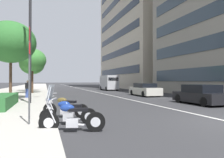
{
  "coord_description": "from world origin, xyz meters",
  "views": [
    {
      "loc": [
        -6.21,
        7.09,
        1.65
      ],
      "look_at": [
        10.04,
        1.79,
        1.81
      ],
      "focal_mm": 32.96,
      "sensor_mm": 36.0,
      "label": 1
    }
  ],
  "objects": [
    {
      "name": "motorcycle_nearest_camera",
      "position": [
        0.51,
        6.29,
        0.44
      ],
      "size": [
        0.74,
        2.09,
        1.48
      ],
      "rotation": [
        0.0,
        0.0,
        1.33
      ],
      "color": "black",
      "rests_on": "ground"
    },
    {
      "name": "motorcycle_under_tarp",
      "position": [
        1.68,
        6.29,
        0.43
      ],
      "size": [
        0.8,
        2.1,
        1.47
      ],
      "rotation": [
        0.0,
        0.0,
        1.3
      ],
      "color": "black",
      "rests_on": "ground"
    },
    {
      "name": "pedestrian_on_plaza",
      "position": [
        13.65,
        8.57,
        0.92
      ],
      "size": [
        0.34,
        0.45,
        1.55
      ],
      "rotation": [
        0.0,
        0.0,
        6.05
      ],
      "color": "#33478C",
      "rests_on": "sidewalk_right_plaza"
    },
    {
      "name": "clipped_hedge_bed",
      "position": [
        7.2,
        9.44,
        0.49
      ],
      "size": [
        5.07,
        1.1,
        0.68
      ],
      "primitive_type": "cube",
      "color": "#28602D",
      "rests_on": "sidewalk_right_plaza"
    },
    {
      "name": "parking_sign_by_curb",
      "position": [
        1.46,
        7.61,
        1.86
      ],
      "size": [
        0.32,
        0.06,
        2.88
      ],
      "color": "#47494C",
      "rests_on": "sidewalk_right_plaza"
    },
    {
      "name": "delivery_van_ahead",
      "position": [
        28.4,
        -3.62,
        1.39
      ],
      "size": [
        5.46,
        2.19,
        2.6
      ],
      "rotation": [
        0.0,
        0.0,
        -0.02
      ],
      "color": "#B7B7BC",
      "rests_on": "ground"
    },
    {
      "name": "street_tree_mid_sidewalk",
      "position": [
        12.04,
        9.74,
        4.77
      ],
      "size": [
        3.93,
        3.93,
        6.3
      ],
      "color": "#473323",
      "rests_on": "sidewalk_right_plaza"
    },
    {
      "name": "car_approaching_light",
      "position": [
        14.16,
        -3.33,
        0.66
      ],
      "size": [
        4.64,
        1.97,
        1.39
      ],
      "rotation": [
        0.0,
        0.0,
        -0.02
      ],
      "color": "beige",
      "rests_on": "ground"
    },
    {
      "name": "street_tree_far_plaza",
      "position": [
        27.04,
        8.97,
        4.18
      ],
      "size": [
        3.62,
        3.62,
        5.58
      ],
      "color": "#473323",
      "rests_on": "sidewalk_right_plaza"
    },
    {
      "name": "street_lamp_with_banners",
      "position": [
        8.76,
        7.81,
        5.45
      ],
      "size": [
        1.26,
        2.12,
        9.08
      ],
      "color": "#232326",
      "rests_on": "sidewalk_right_plaza"
    },
    {
      "name": "street_tree_by_lamp_post",
      "position": [
        20.94,
        8.58,
        4.23
      ],
      "size": [
        3.26,
        3.26,
        5.48
      ],
      "color": "#473323",
      "rests_on": "sidewalk_right_plaza"
    },
    {
      "name": "car_lead_in_lane",
      "position": [
        5.71,
        -3.41,
        0.66
      ],
      "size": [
        4.17,
        1.97,
        1.39
      ],
      "rotation": [
        0.0,
        0.0,
        -0.02
      ],
      "color": "black",
      "rests_on": "ground"
    },
    {
      "name": "lane_centre_stripe",
      "position": [
        35.0,
        0.0,
        0.0
      ],
      "size": [
        110.0,
        0.16,
        0.01
      ],
      "primitive_type": "cube",
      "color": "silver",
      "rests_on": "ground"
    },
    {
      "name": "sidewalk_right_plaza",
      "position": [
        30.0,
        10.86,
        0.07
      ],
      "size": [
        160.0,
        8.32,
        0.15
      ],
      "primitive_type": "cube",
      "color": "#B2ADA3",
      "rests_on": "ground"
    },
    {
      "name": "motorcycle_mid_row",
      "position": [
        3.23,
        6.26,
        0.44
      ],
      "size": [
        1.32,
        1.92,
        1.48
      ],
      "rotation": [
        0.0,
        0.0,
        0.99
      ],
      "color": "black",
      "rests_on": "ground"
    }
  ]
}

